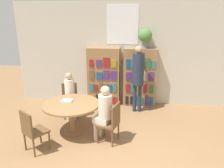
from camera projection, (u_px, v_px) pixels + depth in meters
wall_back at (122, 54)px, 6.46m from camera, size 6.40×0.07×3.00m
bookshelf_left at (104, 77)px, 6.53m from camera, size 0.95×0.34×1.71m
bookshelf_right at (140, 78)px, 6.42m from camera, size 0.95×0.34×1.71m
flower_vase at (145, 36)px, 6.06m from camera, size 0.38×0.38×0.54m
reading_table at (72, 108)px, 4.87m from camera, size 1.27×1.27×0.73m
chair_near_camera at (32, 129)px, 4.21m from camera, size 0.56×0.56×0.88m
chair_left_side at (70, 98)px, 5.82m from camera, size 0.51×0.51×0.88m
chair_far_side at (111, 121)px, 4.55m from camera, size 0.50×0.50×0.88m
seated_reader_left at (70, 94)px, 5.59m from camera, size 0.34×0.39×1.22m
seated_reader_right at (104, 110)px, 4.54m from camera, size 0.42×0.37×1.24m
librarian_standing at (138, 72)px, 5.86m from camera, size 0.31×0.58×1.84m
open_book_on_table at (67, 100)px, 4.97m from camera, size 0.24×0.18×0.03m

